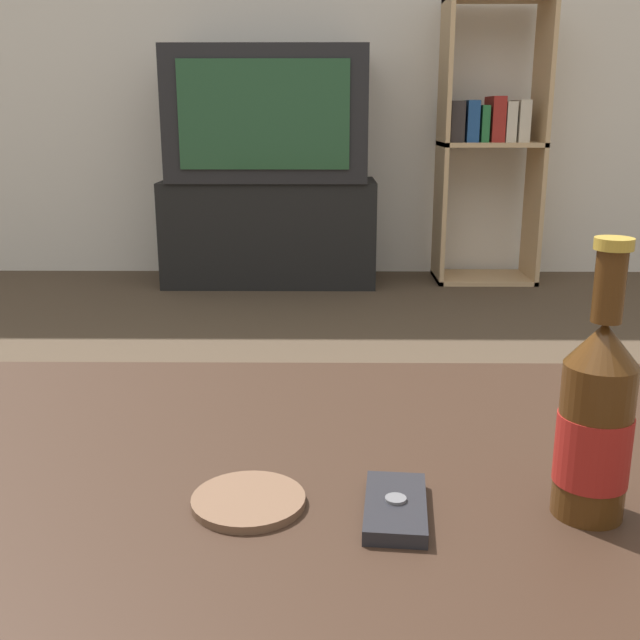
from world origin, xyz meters
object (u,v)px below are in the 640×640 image
object	(u,v)px
television	(268,115)
tv_stand	(270,232)
bookshelf	(489,137)
beer_bottle	(595,421)
cell_phone	(395,507)

from	to	relation	value
television	tv_stand	bearing A→B (deg)	90.00
bookshelf	beer_bottle	distance (m)	2.92
tv_stand	television	distance (m)	0.52
tv_stand	cell_phone	xyz separation A→B (m)	(0.33, -2.82, 0.18)
bookshelf	tv_stand	bearing A→B (deg)	-176.88
television	cell_phone	world-z (taller)	television
tv_stand	television	xyz separation A→B (m)	(-0.00, -0.00, 0.52)
bookshelf	cell_phone	distance (m)	2.97
beer_bottle	bookshelf	bearing A→B (deg)	80.23
cell_phone	bookshelf	bearing A→B (deg)	82.34
bookshelf	beer_bottle	world-z (taller)	bookshelf
tv_stand	beer_bottle	bearing A→B (deg)	-79.89
tv_stand	bookshelf	bearing A→B (deg)	3.12
television	beer_bottle	xyz separation A→B (m)	(0.50, -2.82, -0.26)
tv_stand	beer_bottle	distance (m)	2.88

